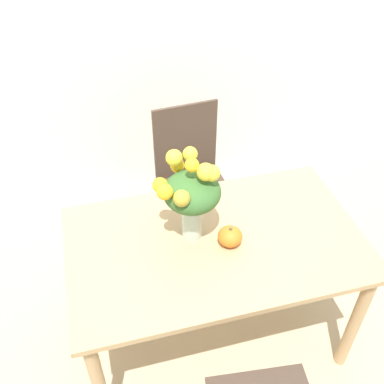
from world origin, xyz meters
The scene contains 6 objects.
ground_plane centered at (0.00, 0.00, 0.00)m, with size 12.00×12.00×0.00m, color tan.
wall_back centered at (0.00, 1.41, 1.35)m, with size 8.00×0.06×2.70m.
dining_table centered at (0.00, 0.00, 0.65)m, with size 1.36×0.81×0.76m.
flower_vase centered at (-0.10, 0.07, 1.01)m, with size 0.29×0.31×0.44m.
pumpkin centered at (0.06, -0.03, 0.80)m, with size 0.11×0.11×0.10m.
dining_chair_near_window centered at (0.08, 0.73, 0.51)m, with size 0.45×0.45×0.98m.
Camera 1 is at (-0.47, -1.34, 2.28)m, focal length 42.00 mm.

